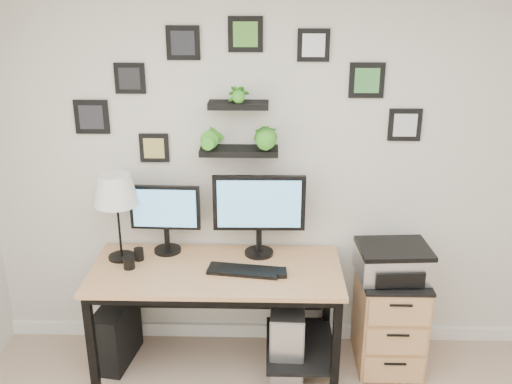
{
  "coord_description": "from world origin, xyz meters",
  "views": [
    {
      "loc": [
        -0.11,
        -1.59,
        2.48
      ],
      "look_at": [
        -0.19,
        1.83,
        1.2
      ],
      "focal_mm": 40.0,
      "sensor_mm": 36.0,
      "label": 1
    }
  ],
  "objects_px": {
    "printer": "(393,261)",
    "file_cabinet": "(389,319)",
    "mug": "(129,262)",
    "table_lamp": "(116,192)",
    "pc_tower_black": "(117,333)",
    "desk": "(223,283)",
    "monitor_right": "(259,209)",
    "monitor_left": "(165,214)",
    "pc_tower_grey": "(287,334)"
  },
  "relations": [
    {
      "from": "printer",
      "to": "file_cabinet",
      "type": "bearing_deg",
      "value": 38.73
    },
    {
      "from": "mug",
      "to": "table_lamp",
      "type": "bearing_deg",
      "value": 120.37
    },
    {
      "from": "pc_tower_black",
      "to": "printer",
      "type": "bearing_deg",
      "value": 9.77
    },
    {
      "from": "desk",
      "to": "monitor_right",
      "type": "relative_size",
      "value": 2.66
    },
    {
      "from": "pc_tower_black",
      "to": "monitor_right",
      "type": "bearing_deg",
      "value": 17.68
    },
    {
      "from": "monitor_left",
      "to": "printer",
      "type": "xyz_separation_m",
      "value": [
        1.49,
        -0.15,
        -0.25
      ]
    },
    {
      "from": "monitor_right",
      "to": "table_lamp",
      "type": "relative_size",
      "value": 1.04
    },
    {
      "from": "mug",
      "to": "printer",
      "type": "bearing_deg",
      "value": 3.08
    },
    {
      "from": "table_lamp",
      "to": "pc_tower_black",
      "type": "height_order",
      "value": "table_lamp"
    },
    {
      "from": "desk",
      "to": "table_lamp",
      "type": "height_order",
      "value": "table_lamp"
    },
    {
      "from": "mug",
      "to": "desk",
      "type": "bearing_deg",
      "value": 4.17
    },
    {
      "from": "pc_tower_grey",
      "to": "file_cabinet",
      "type": "distance_m",
      "value": 0.7
    },
    {
      "from": "monitor_left",
      "to": "mug",
      "type": "height_order",
      "value": "monitor_left"
    },
    {
      "from": "monitor_right",
      "to": "mug",
      "type": "height_order",
      "value": "monitor_right"
    },
    {
      "from": "monitor_left",
      "to": "printer",
      "type": "bearing_deg",
      "value": -5.71
    },
    {
      "from": "desk",
      "to": "table_lamp",
      "type": "relative_size",
      "value": 2.76
    },
    {
      "from": "desk",
      "to": "printer",
      "type": "distance_m",
      "value": 1.11
    },
    {
      "from": "pc_tower_grey",
      "to": "printer",
      "type": "relative_size",
      "value": 1.07
    },
    {
      "from": "table_lamp",
      "to": "mug",
      "type": "height_order",
      "value": "table_lamp"
    },
    {
      "from": "table_lamp",
      "to": "file_cabinet",
      "type": "distance_m",
      "value": 1.99
    },
    {
      "from": "pc_tower_black",
      "to": "desk",
      "type": "bearing_deg",
      "value": 7.16
    },
    {
      "from": "desk",
      "to": "mug",
      "type": "distance_m",
      "value": 0.61
    },
    {
      "from": "monitor_right",
      "to": "file_cabinet",
      "type": "relative_size",
      "value": 0.9
    },
    {
      "from": "desk",
      "to": "monitor_right",
      "type": "xyz_separation_m",
      "value": [
        0.23,
        0.17,
        0.46
      ]
    },
    {
      "from": "table_lamp",
      "to": "printer",
      "type": "height_order",
      "value": "table_lamp"
    },
    {
      "from": "file_cabinet",
      "to": "printer",
      "type": "bearing_deg",
      "value": -141.27
    },
    {
      "from": "table_lamp",
      "to": "pc_tower_grey",
      "type": "height_order",
      "value": "table_lamp"
    },
    {
      "from": "monitor_left",
      "to": "desk",
      "type": "bearing_deg",
      "value": -27.02
    },
    {
      "from": "monitor_left",
      "to": "pc_tower_grey",
      "type": "xyz_separation_m",
      "value": [
        0.82,
        -0.2,
        -0.78
      ]
    },
    {
      "from": "file_cabinet",
      "to": "mug",
      "type": "bearing_deg",
      "value": -176.6
    },
    {
      "from": "desk",
      "to": "file_cabinet",
      "type": "height_order",
      "value": "desk"
    },
    {
      "from": "mug",
      "to": "file_cabinet",
      "type": "bearing_deg",
      "value": 3.4
    },
    {
      "from": "monitor_right",
      "to": "printer",
      "type": "height_order",
      "value": "monitor_right"
    },
    {
      "from": "monitor_right",
      "to": "desk",
      "type": "bearing_deg",
      "value": -143.79
    },
    {
      "from": "printer",
      "to": "pc_tower_grey",
      "type": "bearing_deg",
      "value": -175.6
    },
    {
      "from": "desk",
      "to": "pc_tower_grey",
      "type": "height_order",
      "value": "desk"
    },
    {
      "from": "mug",
      "to": "pc_tower_black",
      "type": "height_order",
      "value": "mug"
    },
    {
      "from": "table_lamp",
      "to": "pc_tower_grey",
      "type": "xyz_separation_m",
      "value": [
        1.1,
        -0.1,
        -0.97
      ]
    },
    {
      "from": "monitor_right",
      "to": "file_cabinet",
      "type": "bearing_deg",
      "value": -7.32
    },
    {
      "from": "table_lamp",
      "to": "printer",
      "type": "relative_size",
      "value": 1.22
    },
    {
      "from": "monitor_right",
      "to": "pc_tower_grey",
      "type": "relative_size",
      "value": 1.19
    },
    {
      "from": "desk",
      "to": "file_cabinet",
      "type": "xyz_separation_m",
      "value": [
        1.12,
        0.06,
        -0.29
      ]
    },
    {
      "from": "file_cabinet",
      "to": "desk",
      "type": "bearing_deg",
      "value": -177.02
    },
    {
      "from": "table_lamp",
      "to": "mug",
      "type": "xyz_separation_m",
      "value": [
        0.08,
        -0.14,
        -0.42
      ]
    },
    {
      "from": "monitor_left",
      "to": "pc_tower_black",
      "type": "relative_size",
      "value": 1.12
    },
    {
      "from": "printer",
      "to": "monitor_right",
      "type": "bearing_deg",
      "value": 171.93
    },
    {
      "from": "monitor_right",
      "to": "table_lamp",
      "type": "bearing_deg",
      "value": -175.55
    },
    {
      "from": "pc_tower_grey",
      "to": "printer",
      "type": "distance_m",
      "value": 0.86
    },
    {
      "from": "desk",
      "to": "pc_tower_black",
      "type": "xyz_separation_m",
      "value": [
        -0.73,
        0.02,
        -0.41
      ]
    },
    {
      "from": "desk",
      "to": "pc_tower_grey",
      "type": "relative_size",
      "value": 3.16
    }
  ]
}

